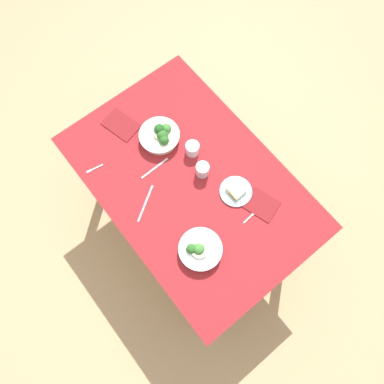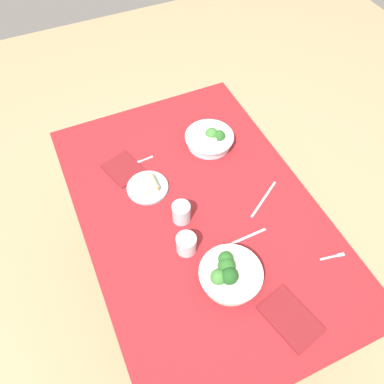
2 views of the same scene
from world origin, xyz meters
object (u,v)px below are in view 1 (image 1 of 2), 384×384
Objects in this scene: bread_side_plate at (236,191)px; fork_by_far_bowl at (250,217)px; table_knife_left at (155,168)px; table_knife_right at (145,203)px; fork_by_near_bowl at (94,169)px; napkin_folded_lower at (121,125)px; broccoli_bowl_far at (160,136)px; water_glass_center at (202,170)px; napkin_folded_upper at (261,205)px; water_glass_side at (192,149)px; broccoli_bowl_near at (200,249)px.

fork_by_far_bowl is at bearing -11.43° from bread_side_plate.
table_knife_left is (-0.39, -0.26, -0.01)m from bread_side_plate.
fork_by_near_bowl is at bearing -105.29° from table_knife_right.
broccoli_bowl_far is at bearing 30.37° from napkin_folded_lower.
broccoli_bowl_far reaches higher than water_glass_center.
napkin_folded_upper is at bearing 119.91° from table_knife_left.
water_glass_center is 0.14m from water_glass_side.
table_knife_left is at bearing 169.67° from broccoli_bowl_near.
table_knife_right is at bearing -49.46° from broccoli_bowl_far.
fork_by_far_bowl is at bearing 13.94° from napkin_folded_lower.
fork_by_near_bowl is 0.36m from table_knife_right.
table_knife_left is 1.11× the size of napkin_folded_upper.
table_knife_right is at bearing -19.97° from napkin_folded_lower.
broccoli_bowl_far is at bearing -171.87° from table_knife_right.
table_knife_left is (-0.19, -0.19, -0.04)m from water_glass_center.
broccoli_bowl_near is 0.57m from water_glass_side.
table_knife_right is at bearing -98.41° from water_glass_center.
water_glass_center is 0.36m from table_knife_right.
napkin_folded_upper is (0.66, 0.19, -0.04)m from broccoli_bowl_far.
water_glass_center is 0.61m from fork_by_near_bowl.
table_knife_left is at bearing -145.90° from bread_side_plate.
fork_by_near_bowl is at bearing -130.67° from water_glass_center.
table_knife_right is (0.34, 0.11, -0.00)m from fork_by_near_bowl.
fork_by_near_bowl is 0.54× the size of table_knife_left.
broccoli_bowl_far is 1.14× the size of napkin_folded_lower.
fork_by_near_bowl is at bearing -117.73° from water_glass_side.
table_knife_left is (-0.52, 0.09, -0.03)m from broccoli_bowl_near.
table_knife_left is (0.21, 0.27, -0.00)m from fork_by_near_bowl.
napkin_folded_lower is at bearing -160.98° from bread_side_plate.
water_glass_side is at bearing 27.38° from broccoli_bowl_far.
broccoli_bowl_near is (0.64, -0.23, -0.01)m from broccoli_bowl_far.
fork_by_near_bowl is (-0.73, -0.17, -0.03)m from broccoli_bowl_near.
fork_by_far_bowl is 0.44× the size of table_knife_right.
broccoli_bowl_near reaches higher than water_glass_center.
water_glass_side is at bearing 29.05° from napkin_folded_lower.
broccoli_bowl_near is at bearing 78.25° from table_knife_left.
water_glass_center reaches higher than table_knife_left.
fork_by_far_bowl is 0.59m from table_knife_left.
fork_by_near_bowl is (-0.26, -0.50, -0.04)m from water_glass_side.
broccoli_bowl_far is at bearing -139.61° from table_knife_left.
broccoli_bowl_far is at bearing -170.24° from water_glass_center.
table_knife_left is 0.63m from napkin_folded_upper.
table_knife_right is at bearing -121.06° from bread_side_plate.
broccoli_bowl_far is 0.69m from napkin_folded_upper.
bread_side_plate is 1.78× the size of fork_by_near_bowl.
fork_by_near_bowl is 0.95m from napkin_folded_upper.
water_glass_center reaches higher than bread_side_plate.
fork_by_far_bowl is 0.91m from fork_by_near_bowl.
table_knife_left is (-0.05, -0.23, -0.04)m from water_glass_side.
table_knife_left is (-0.55, -0.23, -0.00)m from fork_by_far_bowl.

